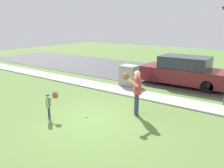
{
  "coord_description": "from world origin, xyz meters",
  "views": [
    {
      "loc": [
        4.74,
        -5.63,
        3.36
      ],
      "look_at": [
        -0.25,
        1.44,
        1.0
      ],
      "focal_mm": 35.34,
      "sensor_mm": 36.0,
      "label": 1
    }
  ],
  "objects_px": {
    "person_child": "(51,101)",
    "utility_cabinet": "(129,76)",
    "parked_suv_maroon": "(184,71)",
    "person_adult": "(136,88)",
    "baseball": "(86,116)"
  },
  "relations": [
    {
      "from": "person_child",
      "to": "utility_cabinet",
      "type": "relative_size",
      "value": 0.83
    },
    {
      "from": "person_adult",
      "to": "person_child",
      "type": "relative_size",
      "value": 1.77
    },
    {
      "from": "person_child",
      "to": "baseball",
      "type": "bearing_deg",
      "value": -3.01
    },
    {
      "from": "baseball",
      "to": "parked_suv_maroon",
      "type": "distance_m",
      "value": 6.78
    },
    {
      "from": "person_child",
      "to": "person_adult",
      "type": "bearing_deg",
      "value": -1.07
    },
    {
      "from": "person_adult",
      "to": "utility_cabinet",
      "type": "distance_m",
      "value": 4.13
    },
    {
      "from": "baseball",
      "to": "parked_suv_maroon",
      "type": "bearing_deg",
      "value": 77.1
    },
    {
      "from": "person_adult",
      "to": "parked_suv_maroon",
      "type": "bearing_deg",
      "value": -131.82
    },
    {
      "from": "person_adult",
      "to": "utility_cabinet",
      "type": "relative_size",
      "value": 1.47
    },
    {
      "from": "person_child",
      "to": "parked_suv_maroon",
      "type": "xyz_separation_m",
      "value": [
        2.51,
        7.34,
        0.14
      ]
    },
    {
      "from": "utility_cabinet",
      "to": "parked_suv_maroon",
      "type": "relative_size",
      "value": 0.25
    },
    {
      "from": "person_child",
      "to": "parked_suv_maroon",
      "type": "bearing_deg",
      "value": 30.4
    },
    {
      "from": "person_child",
      "to": "utility_cabinet",
      "type": "xyz_separation_m",
      "value": [
        0.09,
        5.38,
        -0.06
      ]
    },
    {
      "from": "baseball",
      "to": "parked_suv_maroon",
      "type": "height_order",
      "value": "parked_suv_maroon"
    },
    {
      "from": "person_adult",
      "to": "person_child",
      "type": "bearing_deg",
      "value": -1.07
    }
  ]
}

